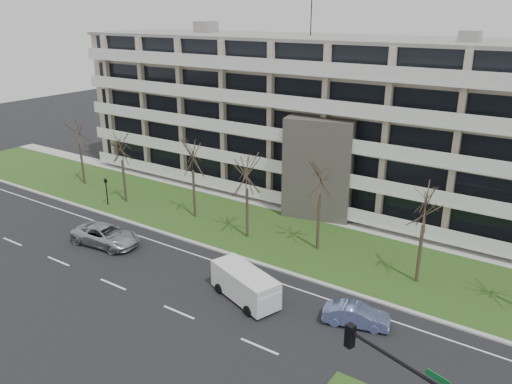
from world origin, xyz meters
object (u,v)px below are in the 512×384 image
Objects in this scene: white_van at (246,283)px; pedestrian_signal at (106,188)px; blue_sedan at (356,315)px; silver_pickup at (106,235)px.

pedestrian_signal is (-20.50, 6.22, 0.54)m from white_van.
blue_sedan is at bearing 30.58° from white_van.
silver_pickup is at bearing -162.30° from white_van.
silver_pickup is 13.89m from white_van.
silver_pickup reaches higher than blue_sedan.
white_van is (-7.02, -1.39, 0.56)m from blue_sedan.
white_van is at bearing -13.35° from pedestrian_signal.
blue_sedan is 1.43× the size of pedestrian_signal.
white_van reaches higher than silver_pickup.
silver_pickup is 8.87m from pedestrian_signal.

